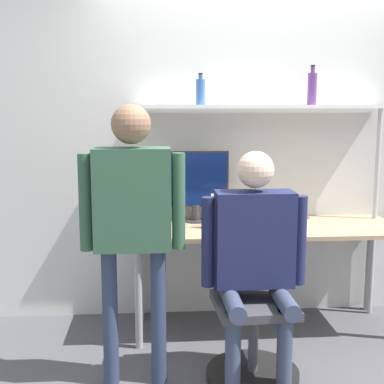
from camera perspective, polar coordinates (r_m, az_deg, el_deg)
The scene contains 12 objects.
ground_plane at distance 3.84m, azimuth 8.66°, elevation -16.15°, with size 12.00×12.00×0.00m, color #4C4C51.
wall_back at distance 4.19m, azimuth 6.91°, elevation 5.24°, with size 8.00×0.06×2.70m.
desk at distance 3.93m, azimuth 7.75°, elevation -4.71°, with size 1.95×0.68×0.77m.
shelf_unit at distance 4.02m, azimuth 7.38°, elevation 5.94°, with size 1.85×0.25×1.64m.
monitor at distance 3.98m, azimuth 0.38°, elevation 1.03°, with size 0.50×0.17×0.53m.
laptop at distance 3.76m, azimuth 4.44°, elevation -3.04°, with size 0.30×0.25×0.25m.
cell_phone at distance 3.81m, azimuth 8.03°, elevation -3.91°, with size 0.07×0.15×0.01m.
office_chair at distance 3.35m, azimuth 6.39°, elevation -14.45°, with size 0.56×0.56×0.95m.
person_seated at distance 3.13m, azimuth 6.76°, elevation -5.89°, with size 0.62×0.47×1.38m.
person_standing at distance 3.05m, azimuth -6.37°, elevation -1.86°, with size 0.60×0.22×1.65m.
bottle_blue at distance 3.95m, azimuth 0.91°, elevation 10.69°, with size 0.07×0.07×0.23m.
bottle_purple at distance 4.11m, azimuth 12.70°, elevation 10.77°, with size 0.07×0.07×0.29m.
Camera 1 is at (-0.81, -3.37, 1.64)m, focal length 50.00 mm.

